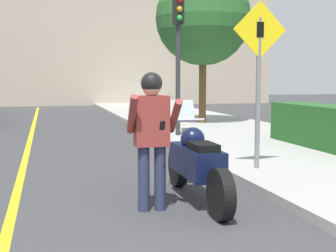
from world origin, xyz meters
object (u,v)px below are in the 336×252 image
at_px(street_tree, 203,18).
at_px(traffic_light, 178,38).
at_px(person_biker, 152,127).
at_px(crossing_sign, 259,69).
at_px(motorcycle, 196,163).

bearing_deg(street_tree, traffic_light, -118.87).
bearing_deg(street_tree, person_biker, -112.27).
distance_m(person_biker, crossing_sign, 2.71).
bearing_deg(crossing_sign, street_tree, 77.54).
relative_size(motorcycle, crossing_sign, 0.87).
xyz_separation_m(person_biker, crossing_sign, (2.10, 1.54, 0.73)).
bearing_deg(motorcycle, street_tree, 70.65).
bearing_deg(person_biker, traffic_light, 71.37).
xyz_separation_m(motorcycle, street_tree, (3.18, 9.05, 3.06)).
height_order(crossing_sign, street_tree, street_tree).
height_order(motorcycle, crossing_sign, crossing_sign).
height_order(crossing_sign, traffic_light, traffic_light).
height_order(person_biker, street_tree, street_tree).
bearing_deg(traffic_light, crossing_sign, -89.82).
height_order(traffic_light, street_tree, street_tree).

